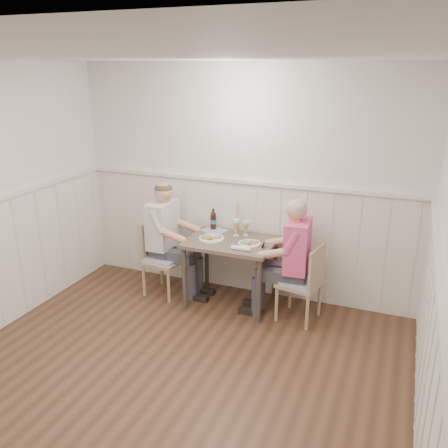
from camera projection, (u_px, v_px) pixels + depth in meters
name	position (u px, v px, depth m)	size (l,w,h in m)	color
ground_plane	(147.00, 404.00, 3.75)	(4.50, 4.50, 0.00)	#452B1D
room_shell	(136.00, 223.00, 3.27)	(4.04, 4.54, 2.60)	white
wainscot	(184.00, 290.00, 4.14)	(4.00, 4.49, 1.34)	silver
dining_table	(231.00, 249.00, 5.17)	(0.95, 0.70, 0.75)	#524B40
chair_right	(304.00, 280.00, 4.87)	(0.46, 0.46, 0.84)	tan
chair_left	(160.00, 256.00, 5.47)	(0.45, 0.45, 0.86)	tan
man_in_pink	(292.00, 268.00, 4.91)	(0.63, 0.44, 1.32)	#3F3F47
diner_cream	(167.00, 246.00, 5.49)	(0.62, 0.43, 1.34)	#3F3F47
plate_man	(249.00, 243.00, 5.01)	(0.24, 0.24, 0.06)	white
plate_diner	(210.00, 238.00, 5.16)	(0.28, 0.28, 0.07)	white
beer_glass_a	(246.00, 226.00, 5.25)	(0.07, 0.07, 0.17)	silver
beer_glass_b	(236.00, 225.00, 5.24)	(0.08, 0.08, 0.19)	silver
beer_bottle	(213.00, 220.00, 5.45)	(0.07, 0.07, 0.25)	black
rolled_napkin	(241.00, 248.00, 4.85)	(0.21, 0.05, 0.05)	white
grass_vase	(236.00, 218.00, 5.38)	(0.04, 0.04, 0.36)	silver
gingham_mat	(214.00, 230.00, 5.44)	(0.31, 0.27, 0.01)	#4C5DB5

